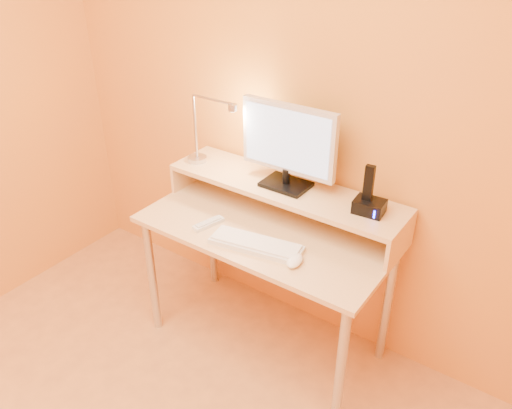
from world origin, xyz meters
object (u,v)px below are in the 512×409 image
Objects in this scene: monitor_panel at (289,139)px; phone_dock at (369,206)px; keyboard at (256,245)px; mouse at (295,261)px; lamp_base at (197,159)px; remote_control at (209,224)px.

monitor_panel reaches higher than phone_dock.
keyboard is 0.21m from mouse.
monitor_panel is 4.76× the size of lamp_base.
phone_dock reaches higher than lamp_base.
keyboard is at bearing -83.55° from monitor_panel.
lamp_base is 0.65m from keyboard.
phone_dock is 0.75m from remote_control.
phone_dock is 0.81× the size of remote_control.
phone_dock is (0.95, 0.03, 0.02)m from lamp_base.
keyboard is (0.04, -0.32, -0.39)m from monitor_panel.
phone_dock reaches higher than remote_control.
remote_control is at bearing -42.80° from lamp_base.
keyboard is 2.60× the size of remote_control.
lamp_base is 0.77× the size of phone_dock.
lamp_base is 0.84m from mouse.
monitor_panel is 0.50m from keyboard.
phone_dock is at bearing 28.44° from keyboard.
mouse is (0.77, -0.29, -0.15)m from lamp_base.
lamp_base is at bearing 143.68° from keyboard.
phone_dock is at bearing 51.18° from mouse.
monitor_panel is 0.57m from lamp_base.
mouse is at bearing -53.86° from monitor_panel.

